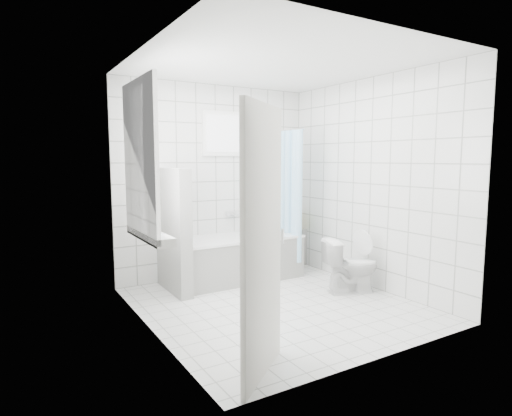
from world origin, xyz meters
TOP-DOWN VIEW (x-y plane):
  - ground at (0.00, 0.00)m, footprint 3.00×3.00m
  - ceiling at (0.00, 0.00)m, footprint 3.00×3.00m
  - wall_back at (0.00, 1.50)m, footprint 2.80×0.02m
  - wall_front at (0.00, -1.50)m, footprint 2.80×0.02m
  - wall_left at (-1.40, 0.00)m, footprint 0.02×3.00m
  - wall_right at (1.40, 0.00)m, footprint 0.02×3.00m
  - window_left at (-1.35, 0.30)m, footprint 0.01×0.90m
  - window_back at (0.10, 1.46)m, footprint 0.50×0.01m
  - window_sill at (-1.31, 0.30)m, footprint 0.18×1.02m
  - door at (-0.94, -1.23)m, footprint 0.64×0.54m
  - bathtub at (0.13, 1.12)m, footprint 1.68×0.77m
  - partition_wall at (-0.78, 1.07)m, footprint 0.15×0.85m
  - tiled_ledge at (1.26, 1.38)m, footprint 0.40×0.24m
  - toilet at (1.03, -0.09)m, footprint 0.73×0.55m
  - curtain_rod at (0.91, 1.10)m, footprint 0.02×0.80m
  - shower_curtain at (0.91, 0.97)m, footprint 0.14×0.48m
  - tub_faucet at (0.23, 1.46)m, footprint 0.18×0.06m
  - sill_bottles at (-1.30, 0.31)m, footprint 0.15×0.58m
  - ledge_bottles at (1.23, 1.33)m, footprint 0.18×0.15m

SIDE VIEW (x-z plane):
  - ground at x=0.00m, z-range 0.00..0.00m
  - tiled_ledge at x=1.26m, z-range 0.00..0.55m
  - bathtub at x=0.13m, z-range 0.00..0.58m
  - toilet at x=1.03m, z-range 0.00..0.66m
  - ledge_bottles at x=1.23m, z-range 0.54..0.79m
  - partition_wall at x=-0.78m, z-range 0.00..1.50m
  - tub_faucet at x=0.23m, z-range 0.82..0.88m
  - window_sill at x=-1.31m, z-range 0.82..0.90m
  - sill_bottles at x=-1.30m, z-range 0.89..1.07m
  - door at x=-0.94m, z-range 0.00..2.00m
  - shower_curtain at x=0.91m, z-range 0.21..1.99m
  - wall_back at x=0.00m, z-range 0.00..2.60m
  - wall_front at x=0.00m, z-range 0.00..2.60m
  - wall_left at x=-1.40m, z-range 0.00..2.60m
  - wall_right at x=1.40m, z-range 0.00..2.60m
  - window_left at x=-1.35m, z-range 0.90..2.30m
  - window_back at x=0.10m, z-range 1.70..2.20m
  - curtain_rod at x=0.91m, z-range 1.99..2.01m
  - ceiling at x=0.00m, z-range 2.60..2.60m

